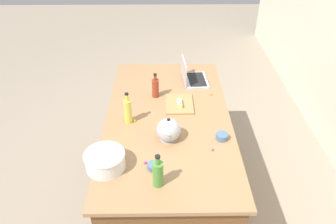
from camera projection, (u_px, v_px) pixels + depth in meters
ground_plane at (168, 193)px, 3.20m from camera, size 12.00×12.00×0.00m
island_counter at (168, 158)px, 2.95m from camera, size 1.90×1.01×0.90m
laptop at (192, 77)px, 3.15m from camera, size 0.33×0.25×0.22m
mixing_bowl_large at (105, 160)px, 2.19m from camera, size 0.27×0.27×0.12m
bottle_soy at (155, 88)px, 2.90m from camera, size 0.06×0.06×0.23m
bottle_olive at (158, 173)px, 2.04m from camera, size 0.07×0.07×0.24m
bottle_oil at (128, 111)px, 2.58m from camera, size 0.06×0.06×0.27m
kettle at (169, 130)px, 2.42m from camera, size 0.21×0.18×0.20m
cutting_board at (179, 104)px, 2.84m from camera, size 0.31×0.23×0.02m
butter_stick_left at (180, 103)px, 2.79m from camera, size 0.11×0.04×0.04m
ramekin_small at (222, 136)px, 2.45m from camera, size 0.09×0.09×0.05m
ramekin_medium at (153, 166)px, 2.20m from camera, size 0.08×0.08×0.04m
candy_0 at (211, 95)px, 2.96m from camera, size 0.01×0.01×0.01m
candy_1 at (135, 121)px, 2.64m from camera, size 0.02×0.02×0.02m
candy_2 at (145, 163)px, 2.24m from camera, size 0.02×0.02×0.02m
candy_3 at (216, 138)px, 2.46m from camera, size 0.01×0.01×0.01m
candy_4 at (213, 150)px, 2.35m from camera, size 0.02×0.02×0.02m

